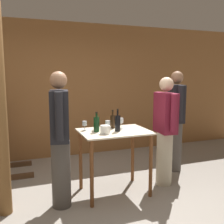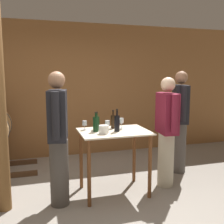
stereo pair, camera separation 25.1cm
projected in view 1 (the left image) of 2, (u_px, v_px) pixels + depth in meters
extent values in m
plane|color=gray|center=(111.00, 211.00, 3.24)|extent=(14.00, 14.00, 0.00)
cube|color=brown|center=(69.00, 91.00, 5.31)|extent=(8.40, 0.05, 2.70)
cube|color=beige|center=(115.00, 131.00, 3.63)|extent=(0.96, 0.70, 0.02)
cylinder|color=brown|center=(92.00, 174.00, 3.28)|extent=(0.05, 0.05, 0.88)
cylinder|color=brown|center=(151.00, 166.00, 3.57)|extent=(0.05, 0.05, 0.88)
cylinder|color=brown|center=(81.00, 160.00, 3.82)|extent=(0.05, 0.05, 0.88)
cylinder|color=brown|center=(133.00, 154.00, 4.11)|extent=(0.05, 0.05, 0.88)
cylinder|color=black|center=(96.00, 124.00, 3.56)|extent=(0.08, 0.08, 0.20)
cylinder|color=black|center=(96.00, 114.00, 3.54)|extent=(0.02, 0.02, 0.07)
cylinder|color=black|center=(96.00, 113.00, 3.54)|extent=(0.03, 0.03, 0.02)
cylinder|color=#193819|center=(97.00, 123.00, 3.71)|extent=(0.07, 0.07, 0.18)
cylinder|color=#193819|center=(97.00, 114.00, 3.69)|extent=(0.02, 0.02, 0.07)
cylinder|color=black|center=(97.00, 113.00, 3.68)|extent=(0.03, 0.03, 0.02)
cylinder|color=black|center=(118.00, 123.00, 3.59)|extent=(0.07, 0.07, 0.22)
cylinder|color=black|center=(118.00, 112.00, 3.56)|extent=(0.02, 0.02, 0.09)
cylinder|color=black|center=(118.00, 110.00, 3.56)|extent=(0.03, 0.03, 0.02)
cylinder|color=black|center=(113.00, 122.00, 3.79)|extent=(0.07, 0.07, 0.19)
cylinder|color=black|center=(113.00, 113.00, 3.78)|extent=(0.02, 0.02, 0.08)
cylinder|color=black|center=(113.00, 111.00, 3.77)|extent=(0.03, 0.03, 0.02)
cylinder|color=silver|center=(85.00, 130.00, 3.67)|extent=(0.06, 0.06, 0.00)
cylinder|color=silver|center=(85.00, 128.00, 3.66)|extent=(0.01, 0.01, 0.06)
cylinder|color=silver|center=(85.00, 123.00, 3.66)|extent=(0.06, 0.06, 0.06)
cylinder|color=silver|center=(108.00, 130.00, 3.65)|extent=(0.06, 0.06, 0.00)
cylinder|color=silver|center=(108.00, 128.00, 3.64)|extent=(0.01, 0.01, 0.07)
cylinder|color=silver|center=(108.00, 123.00, 3.63)|extent=(0.07, 0.07, 0.07)
cylinder|color=silver|center=(121.00, 129.00, 3.77)|extent=(0.06, 0.06, 0.00)
cylinder|color=silver|center=(121.00, 126.00, 3.76)|extent=(0.01, 0.01, 0.08)
cylinder|color=silver|center=(121.00, 120.00, 3.75)|extent=(0.06, 0.06, 0.07)
cylinder|color=white|center=(105.00, 130.00, 3.45)|extent=(0.13, 0.13, 0.11)
cylinder|color=#B7AD93|center=(164.00, 158.00, 4.00)|extent=(0.24, 0.24, 0.81)
cube|color=maroon|center=(166.00, 113.00, 3.89)|extent=(0.25, 0.42, 0.60)
sphere|color=beige|center=(166.00, 84.00, 3.83)|extent=(0.21, 0.21, 0.21)
cylinder|color=maroon|center=(158.00, 109.00, 4.13)|extent=(0.09, 0.09, 0.54)
cylinder|color=maroon|center=(174.00, 113.00, 3.65)|extent=(0.09, 0.09, 0.54)
cylinder|color=#4C4742|center=(175.00, 146.00, 4.58)|extent=(0.24, 0.24, 0.87)
cube|color=black|center=(176.00, 103.00, 4.47)|extent=(0.34, 0.45, 0.63)
sphere|color=#9E7051|center=(177.00, 77.00, 4.41)|extent=(0.21, 0.21, 0.21)
cylinder|color=black|center=(173.00, 100.00, 4.72)|extent=(0.09, 0.09, 0.57)
cylinder|color=black|center=(180.00, 103.00, 4.22)|extent=(0.09, 0.09, 0.57)
cylinder|color=#4C4742|center=(61.00, 174.00, 3.31)|extent=(0.24, 0.24, 0.86)
cube|color=black|center=(59.00, 116.00, 3.21)|extent=(0.29, 0.43, 0.62)
sphere|color=#9E7051|center=(58.00, 80.00, 3.14)|extent=(0.21, 0.21, 0.21)
cylinder|color=black|center=(59.00, 117.00, 2.96)|extent=(0.09, 0.09, 0.56)
cylinder|color=black|center=(60.00, 111.00, 3.44)|extent=(0.09, 0.09, 0.56)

